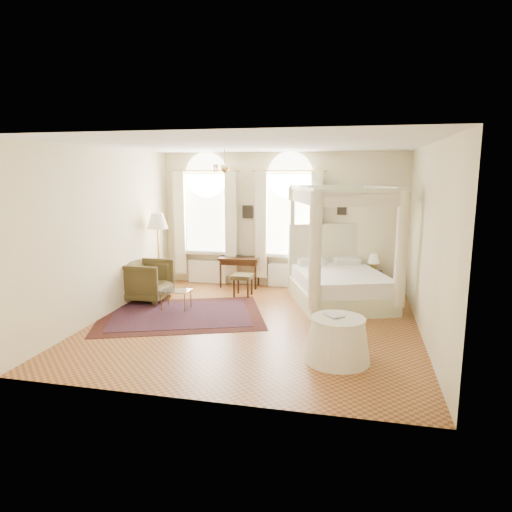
{
  "coord_description": "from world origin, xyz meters",
  "views": [
    {
      "loc": [
        1.84,
        -8.02,
        2.83
      ],
      "look_at": [
        -0.06,
        0.4,
        1.23
      ],
      "focal_mm": 32.0,
      "sensor_mm": 36.0,
      "label": 1
    }
  ],
  "objects_px": {
    "stool": "(243,278)",
    "armchair": "(147,281)",
    "nightstand": "(374,283)",
    "writing_desk": "(240,262)",
    "canopy_bed": "(340,278)",
    "side_table": "(337,340)",
    "coffee_table": "(176,292)",
    "floor_lamp": "(158,225)"
  },
  "relations": [
    {
      "from": "coffee_table",
      "to": "writing_desk",
      "type": "bearing_deg",
      "value": 69.09
    },
    {
      "from": "floor_lamp",
      "to": "side_table",
      "type": "height_order",
      "value": "floor_lamp"
    },
    {
      "from": "armchair",
      "to": "floor_lamp",
      "type": "distance_m",
      "value": 1.34
    },
    {
      "from": "armchair",
      "to": "floor_lamp",
      "type": "bearing_deg",
      "value": -0.44
    },
    {
      "from": "stool",
      "to": "side_table",
      "type": "relative_size",
      "value": 0.5
    },
    {
      "from": "armchair",
      "to": "coffee_table",
      "type": "distance_m",
      "value": 1.02
    },
    {
      "from": "nightstand",
      "to": "writing_desk",
      "type": "relative_size",
      "value": 0.54
    },
    {
      "from": "canopy_bed",
      "to": "nightstand",
      "type": "height_order",
      "value": "canopy_bed"
    },
    {
      "from": "canopy_bed",
      "to": "coffee_table",
      "type": "xyz_separation_m",
      "value": [
        -3.32,
        -1.18,
        -0.21
      ]
    },
    {
      "from": "canopy_bed",
      "to": "stool",
      "type": "height_order",
      "value": "canopy_bed"
    },
    {
      "from": "coffee_table",
      "to": "floor_lamp",
      "type": "xyz_separation_m",
      "value": [
        -0.9,
        1.16,
        1.24
      ]
    },
    {
      "from": "canopy_bed",
      "to": "writing_desk",
      "type": "distance_m",
      "value": 2.68
    },
    {
      "from": "canopy_bed",
      "to": "coffee_table",
      "type": "bearing_deg",
      "value": -160.44
    },
    {
      "from": "floor_lamp",
      "to": "armchair",
      "type": "bearing_deg",
      "value": -90.0
    },
    {
      "from": "coffee_table",
      "to": "side_table",
      "type": "xyz_separation_m",
      "value": [
        3.41,
        -1.95,
        -0.03
      ]
    },
    {
      "from": "writing_desk",
      "to": "armchair",
      "type": "relative_size",
      "value": 1.02
    },
    {
      "from": "stool",
      "to": "armchair",
      "type": "distance_m",
      "value": 2.16
    },
    {
      "from": "canopy_bed",
      "to": "stool",
      "type": "distance_m",
      "value": 2.22
    },
    {
      "from": "canopy_bed",
      "to": "side_table",
      "type": "xyz_separation_m",
      "value": [
        0.09,
        -3.12,
        -0.24
      ]
    },
    {
      "from": "nightstand",
      "to": "stool",
      "type": "bearing_deg",
      "value": -164.56
    },
    {
      "from": "nightstand",
      "to": "canopy_bed",
      "type": "bearing_deg",
      "value": -128.06
    },
    {
      "from": "nightstand",
      "to": "armchair",
      "type": "relative_size",
      "value": 0.55
    },
    {
      "from": "writing_desk",
      "to": "coffee_table",
      "type": "relative_size",
      "value": 1.69
    },
    {
      "from": "canopy_bed",
      "to": "writing_desk",
      "type": "height_order",
      "value": "canopy_bed"
    },
    {
      "from": "coffee_table",
      "to": "floor_lamp",
      "type": "relative_size",
      "value": 0.32
    },
    {
      "from": "armchair",
      "to": "coffee_table",
      "type": "xyz_separation_m",
      "value": [
        0.9,
        -0.49,
        -0.08
      ]
    },
    {
      "from": "stool",
      "to": "floor_lamp",
      "type": "bearing_deg",
      "value": -175.8
    },
    {
      "from": "canopy_bed",
      "to": "nightstand",
      "type": "distance_m",
      "value": 1.24
    },
    {
      "from": "side_table",
      "to": "canopy_bed",
      "type": "bearing_deg",
      "value": 91.72
    },
    {
      "from": "floor_lamp",
      "to": "side_table",
      "type": "bearing_deg",
      "value": -35.84
    },
    {
      "from": "floor_lamp",
      "to": "side_table",
      "type": "xyz_separation_m",
      "value": [
        4.31,
        -3.11,
        -1.28
      ]
    },
    {
      "from": "nightstand",
      "to": "stool",
      "type": "height_order",
      "value": "nightstand"
    },
    {
      "from": "armchair",
      "to": "floor_lamp",
      "type": "height_order",
      "value": "floor_lamp"
    },
    {
      "from": "stool",
      "to": "coffee_table",
      "type": "bearing_deg",
      "value": -130.14
    },
    {
      "from": "nightstand",
      "to": "floor_lamp",
      "type": "distance_m",
      "value": 5.22
    },
    {
      "from": "coffee_table",
      "to": "nightstand",
      "type": "bearing_deg",
      "value": 27.65
    },
    {
      "from": "stool",
      "to": "floor_lamp",
      "type": "height_order",
      "value": "floor_lamp"
    },
    {
      "from": "canopy_bed",
      "to": "side_table",
      "type": "relative_size",
      "value": 2.82
    },
    {
      "from": "nightstand",
      "to": "writing_desk",
      "type": "bearing_deg",
      "value": -180.0
    },
    {
      "from": "nightstand",
      "to": "floor_lamp",
      "type": "xyz_separation_m",
      "value": [
        -4.96,
        -0.96,
        1.34
      ]
    },
    {
      "from": "canopy_bed",
      "to": "armchair",
      "type": "height_order",
      "value": "canopy_bed"
    },
    {
      "from": "side_table",
      "to": "floor_lamp",
      "type": "bearing_deg",
      "value": 144.16
    }
  ]
}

